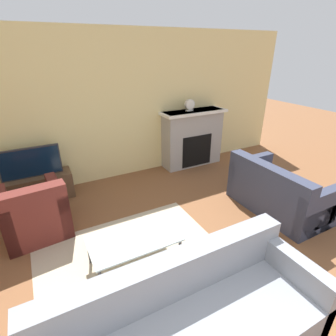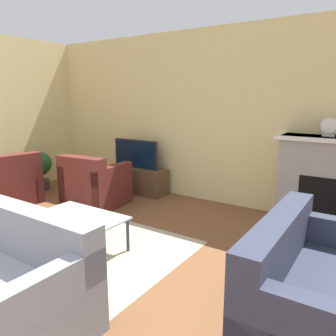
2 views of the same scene
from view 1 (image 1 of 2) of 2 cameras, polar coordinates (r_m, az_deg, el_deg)
wall_back at (r=4.89m, az=-17.86°, el=11.65°), size 8.87×0.06×2.70m
area_rug at (r=3.41m, az=-7.47°, el=-19.37°), size 2.22×1.81×0.00m
fireplace at (r=5.66m, az=5.31°, el=6.72°), size 1.40×0.46×1.19m
tv_stand at (r=4.91m, az=-26.70°, el=-3.97°), size 1.14×0.38×0.45m
tv at (r=4.72m, az=-27.77°, el=1.05°), size 0.91×0.06×0.50m
couch_sectional at (r=2.49m, az=4.39°, el=-31.85°), size 2.31×0.87×0.82m
couch_loveseat at (r=4.45m, az=22.81°, el=-5.10°), size 0.88×1.47×0.82m
armchair_accent at (r=4.04m, az=-26.94°, el=-9.02°), size 0.86×0.90×0.82m
coffee_table at (r=3.14m, az=-7.53°, el=-15.23°), size 1.02×0.61×0.39m
mantel_clock at (r=5.43m, az=4.72°, el=13.52°), size 0.21×0.07×0.24m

